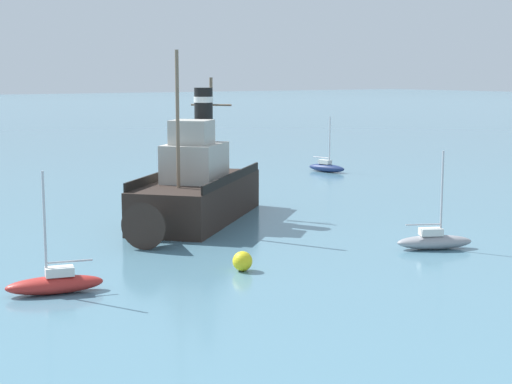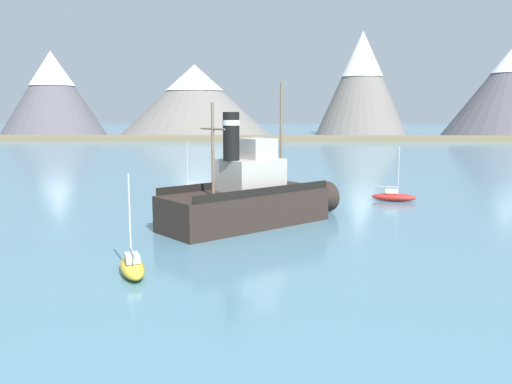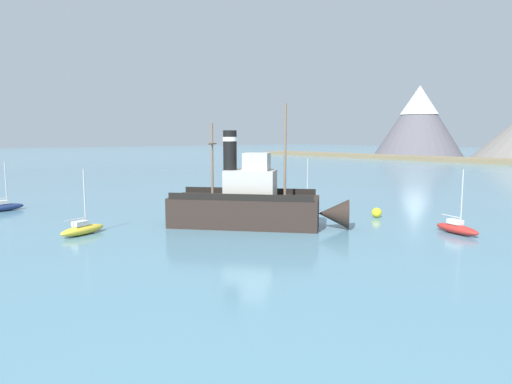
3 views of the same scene
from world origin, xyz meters
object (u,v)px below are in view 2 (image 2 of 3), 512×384
object	(u,v)px
sailboat_grey	(191,191)
sailboat_red	(394,196)
mooring_buoy	(301,194)
old_tugboat	(252,199)
sailboat_yellow	(132,266)

from	to	relation	value
sailboat_grey	sailboat_red	distance (m)	18.58
sailboat_grey	sailboat_red	xyz separation A→B (m)	(18.39, -2.67, 0.00)
sailboat_grey	mooring_buoy	xyz separation A→B (m)	(10.29, -1.57, 0.02)
sailboat_red	sailboat_grey	bearing A→B (deg)	171.75
old_tugboat	sailboat_red	size ratio (longest dim) A/B	2.65
old_tugboat	sailboat_yellow	world-z (taller)	old_tugboat
old_tugboat	sailboat_yellow	bearing A→B (deg)	-114.07
sailboat_yellow	sailboat_red	bearing A→B (deg)	51.96
sailboat_grey	sailboat_yellow	xyz separation A→B (m)	(1.02, -24.87, 0.00)
old_tugboat	mooring_buoy	size ratio (longest dim) A/B	14.65
old_tugboat	sailboat_red	bearing A→B (deg)	40.42
old_tugboat	sailboat_yellow	distance (m)	13.17
sailboat_yellow	sailboat_red	size ratio (longest dim) A/B	1.00
sailboat_grey	sailboat_red	bearing A→B (deg)	-8.25
old_tugboat	sailboat_grey	size ratio (longest dim) A/B	2.65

